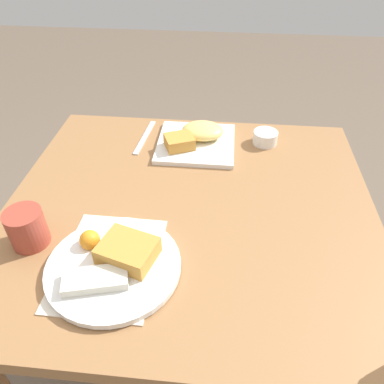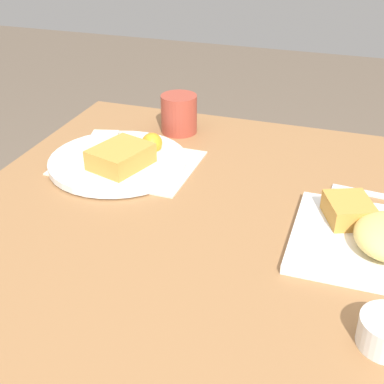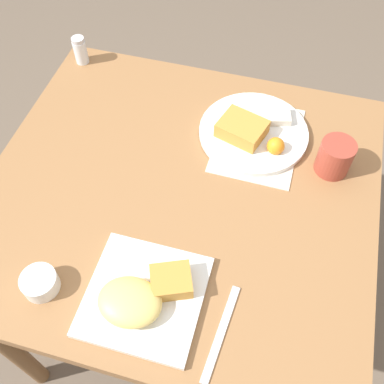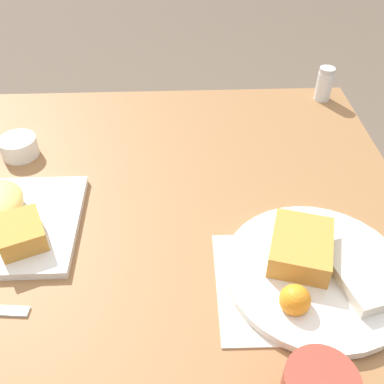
% 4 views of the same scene
% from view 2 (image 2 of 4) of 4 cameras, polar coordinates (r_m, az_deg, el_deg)
% --- Properties ---
extents(dining_table, '(0.92, 0.86, 0.76)m').
position_cam_2_polar(dining_table, '(0.97, 0.65, -7.50)').
color(dining_table, olive).
rests_on(dining_table, ground_plane).
extents(menu_card, '(0.21, 0.28, 0.00)m').
position_cam_2_polar(menu_card, '(1.11, -6.79, 3.10)').
color(menu_card, beige).
rests_on(menu_card, dining_table).
extents(plate_square_near, '(0.23, 0.23, 0.06)m').
position_cam_2_polar(plate_square_near, '(0.88, 18.68, -4.38)').
color(plate_square_near, white).
rests_on(plate_square_near, dining_table).
extents(plate_oval_far, '(0.28, 0.28, 0.05)m').
position_cam_2_polar(plate_oval_far, '(1.09, -7.79, 3.61)').
color(plate_oval_far, white).
rests_on(plate_oval_far, menu_card).
extents(coffee_mug, '(0.08, 0.08, 0.09)m').
position_cam_2_polar(coffee_mug, '(1.23, -1.39, 8.34)').
color(coffee_mug, '#9E3D2D').
rests_on(coffee_mug, dining_table).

